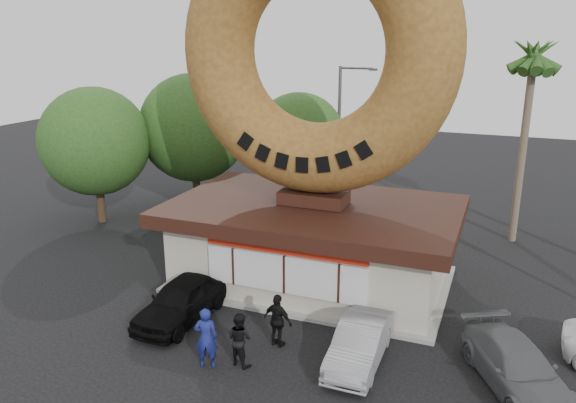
% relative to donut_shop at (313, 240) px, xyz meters
% --- Properties ---
extents(ground, '(90.00, 90.00, 0.00)m').
position_rel_donut_shop_xyz_m(ground, '(0.00, -5.98, -1.77)').
color(ground, black).
rests_on(ground, ground).
extents(donut_shop, '(11.20, 7.20, 3.80)m').
position_rel_donut_shop_xyz_m(donut_shop, '(0.00, 0.00, 0.00)').
color(donut_shop, beige).
rests_on(donut_shop, ground).
extents(giant_donut, '(10.50, 2.68, 10.50)m').
position_rel_donut_shop_xyz_m(giant_donut, '(0.00, 0.02, 7.28)').
color(giant_donut, olive).
rests_on(giant_donut, donut_shop).
extents(tree_west, '(6.00, 6.00, 7.65)m').
position_rel_donut_shop_xyz_m(tree_west, '(-9.50, 7.02, 2.87)').
color(tree_west, '#473321').
rests_on(tree_west, ground).
extents(tree_mid, '(5.20, 5.20, 6.63)m').
position_rel_donut_shop_xyz_m(tree_mid, '(-4.00, 9.02, 2.25)').
color(tree_mid, '#473321').
rests_on(tree_mid, ground).
extents(tree_far, '(5.60, 5.60, 7.14)m').
position_rel_donut_shop_xyz_m(tree_far, '(-13.00, 3.02, 2.56)').
color(tree_far, '#473321').
rests_on(tree_far, ground).
extents(palm_near, '(2.60, 2.60, 9.75)m').
position_rel_donut_shop_xyz_m(palm_near, '(7.50, 8.02, 6.65)').
color(palm_near, '#726651').
rests_on(palm_near, ground).
extents(street_lamp, '(2.11, 0.20, 8.00)m').
position_rel_donut_shop_xyz_m(street_lamp, '(-1.86, 10.02, 2.72)').
color(street_lamp, '#59595E').
rests_on(street_lamp, ground).
extents(person_left, '(0.82, 0.67, 1.93)m').
position_rel_donut_shop_xyz_m(person_left, '(-0.95, -6.96, -0.80)').
color(person_left, navy).
rests_on(person_left, ground).
extents(person_center, '(0.97, 0.84, 1.70)m').
position_rel_donut_shop_xyz_m(person_center, '(-0.08, -6.47, -0.92)').
color(person_center, black).
rests_on(person_center, ground).
extents(person_right, '(1.12, 0.67, 1.79)m').
position_rel_donut_shop_xyz_m(person_right, '(0.59, -5.08, -0.87)').
color(person_right, black).
rests_on(person_right, ground).
extents(car_black, '(1.90, 4.37, 1.47)m').
position_rel_donut_shop_xyz_m(car_black, '(-3.23, -4.69, -1.03)').
color(car_black, black).
rests_on(car_black, ground).
extents(car_silver, '(1.40, 3.91, 1.28)m').
position_rel_donut_shop_xyz_m(car_silver, '(3.26, -5.01, -1.12)').
color(car_silver, gray).
rests_on(car_silver, ground).
extents(car_grey, '(3.72, 4.81, 1.30)m').
position_rel_donut_shop_xyz_m(car_grey, '(7.73, -4.62, -1.12)').
color(car_grey, '#5C5F61').
rests_on(car_grey, ground).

